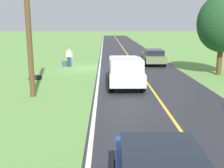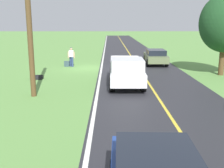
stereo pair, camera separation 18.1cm
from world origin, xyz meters
name	(u,v)px [view 2 (the right image)]	position (x,y,z in m)	size (l,w,h in m)	color
ground_plane	(90,68)	(0.00, 0.00, 0.00)	(200.00, 200.00, 0.00)	#609347
road_surface	(139,68)	(-4.29, 0.00, 0.00)	(6.89, 120.00, 0.00)	#28282D
lane_edge_line	(101,68)	(-1.03, 0.00, 0.01)	(0.16, 117.60, 0.00)	silver
lane_centre_line	(139,68)	(-4.29, 0.00, 0.01)	(0.14, 117.60, 0.00)	gold
hitchhiker_walking	(71,56)	(1.69, -0.96, 0.98)	(0.62, 0.53, 1.75)	navy
suitcase_carried	(67,64)	(2.11, -0.91, 0.25)	(0.20, 0.46, 0.50)	#384C56
pickup_truck_passing	(127,71)	(-2.78, 6.78, 0.97)	(2.15, 5.43, 1.82)	silver
sedan_near_oncoming	(156,56)	(-6.09, -2.19, 0.75)	(2.03, 4.45, 1.41)	#66754C
utility_pole_roadside	(29,17)	(2.38, 9.15, 4.14)	(0.28, 0.28, 8.28)	brown
drainage_culvert	(37,79)	(3.37, 4.62, 0.00)	(0.60, 0.60, 0.80)	black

